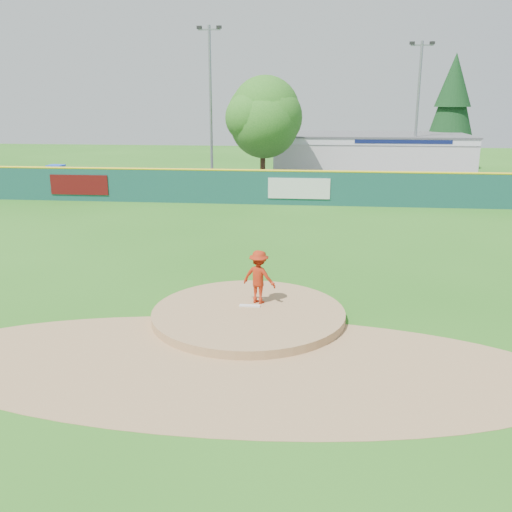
# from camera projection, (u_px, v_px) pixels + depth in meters

# --- Properties ---
(ground) EXTENTS (120.00, 120.00, 0.00)m
(ground) POSITION_uv_depth(u_px,v_px,m) (249.00, 318.00, 16.32)
(ground) COLOR #286B19
(ground) RESTS_ON ground
(pitchers_mound) EXTENTS (5.50, 5.50, 0.50)m
(pitchers_mound) POSITION_uv_depth(u_px,v_px,m) (249.00, 318.00, 16.32)
(pitchers_mound) COLOR #9E774C
(pitchers_mound) RESTS_ON ground
(pitching_rubber) EXTENTS (0.60, 0.15, 0.04)m
(pitching_rubber) POSITION_uv_depth(u_px,v_px,m) (250.00, 306.00, 16.54)
(pitching_rubber) COLOR white
(pitching_rubber) RESTS_ON pitchers_mound
(infield_dirt_arc) EXTENTS (15.40, 15.40, 0.01)m
(infield_dirt_arc) POSITION_uv_depth(u_px,v_px,m) (233.00, 365.00, 13.45)
(infield_dirt_arc) COLOR #9E774C
(infield_dirt_arc) RESTS_ON ground
(parking_lot) EXTENTS (44.00, 16.00, 0.02)m
(parking_lot) POSITION_uv_depth(u_px,v_px,m) (292.00, 183.00, 42.18)
(parking_lot) COLOR #38383A
(parking_lot) RESTS_ON ground
(pitcher) EXTENTS (1.16, 0.91, 1.58)m
(pitcher) POSITION_uv_depth(u_px,v_px,m) (259.00, 277.00, 16.66)
(pitcher) COLOR #A1240D
(pitcher) RESTS_ON pitchers_mound
(van) EXTENTS (4.76, 2.57, 1.27)m
(van) POSITION_uv_depth(u_px,v_px,m) (222.00, 186.00, 36.39)
(van) COLOR white
(van) RESTS_ON parking_lot
(pool_building_grp) EXTENTS (15.20, 8.20, 3.31)m
(pool_building_grp) POSITION_uv_depth(u_px,v_px,m) (370.00, 155.00, 45.90)
(pool_building_grp) COLOR silver
(pool_building_grp) RESTS_ON ground
(fence_banners) EXTENTS (16.91, 0.04, 1.20)m
(fence_banners) POSITION_uv_depth(u_px,v_px,m) (187.00, 187.00, 33.82)
(fence_banners) COLOR #540C0C
(fence_banners) RESTS_ON ground
(playground_slide) EXTENTS (1.02, 2.86, 1.58)m
(playground_slide) POSITION_uv_depth(u_px,v_px,m) (56.00, 176.00, 39.80)
(playground_slide) COLOR blue
(playground_slide) RESTS_ON ground
(outfield_fence) EXTENTS (40.00, 0.14, 2.07)m
(outfield_fence) POSITION_uv_depth(u_px,v_px,m) (285.00, 186.00, 33.27)
(outfield_fence) COLOR #164842
(outfield_fence) RESTS_ON ground
(deciduous_tree) EXTENTS (5.60, 5.60, 7.36)m
(deciduous_tree) POSITION_uv_depth(u_px,v_px,m) (263.00, 121.00, 39.25)
(deciduous_tree) COLOR #382314
(deciduous_tree) RESTS_ON ground
(conifer_tree) EXTENTS (4.40, 4.40, 9.50)m
(conifer_tree) POSITION_uv_depth(u_px,v_px,m) (452.00, 104.00, 47.98)
(conifer_tree) COLOR #382314
(conifer_tree) RESTS_ON ground
(light_pole_left) EXTENTS (1.75, 0.25, 11.00)m
(light_pole_left) POSITION_uv_depth(u_px,v_px,m) (211.00, 98.00, 41.18)
(light_pole_left) COLOR gray
(light_pole_left) RESTS_ON ground
(light_pole_right) EXTENTS (1.75, 0.25, 10.00)m
(light_pole_right) POSITION_uv_depth(u_px,v_px,m) (418.00, 105.00, 41.68)
(light_pole_right) COLOR gray
(light_pole_right) RESTS_ON ground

